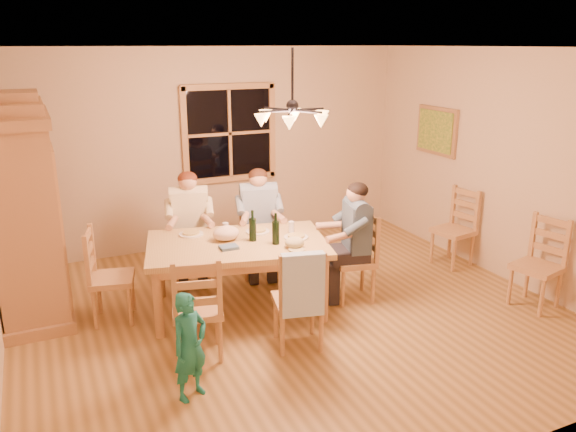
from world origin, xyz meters
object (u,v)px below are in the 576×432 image
chandelier (292,116)px  wine_bottle_a (253,226)px  dining_table (237,251)px  adult_plaid_man (259,209)px  chair_far_right (259,251)px  chair_end_left (114,292)px  adult_slate_man (355,227)px  child (190,346)px  chair_end_right (353,273)px  adult_woman (189,213)px  armoire (26,216)px  chair_far_left (192,256)px  chair_near_left (198,325)px  chair_spare_front (535,280)px  chair_spare_back (452,242)px  chair_near_right (298,316)px  wine_bottle_b (276,229)px

chandelier → wine_bottle_a: chandelier is taller
dining_table → adult_plaid_man: 0.96m
chair_far_right → chair_end_left: 1.85m
chair_far_right → chair_end_left: (-1.79, -0.47, 0.00)m
adult_slate_man → dining_table: bearing=90.0°
chandelier → chair_far_right: 2.10m
child → chair_end_right: bearing=0.0°
adult_slate_man → adult_woman: bearing=63.4°
armoire → chair_end_right: (3.20, -1.12, -0.75)m
chair_end_right → adult_plaid_man: 1.38m
chair_end_left → adult_plaid_man: adult_plaid_man is taller
chair_far_left → adult_woman: 0.54m
armoire → chair_far_left: armoire is taller
chair_far_left → chair_near_left: bearing=90.0°
chair_spare_front → chair_end_left: bearing=56.0°
adult_plaid_man → wine_bottle_a: bearing=77.5°
adult_plaid_man → chair_spare_back: size_ratio=0.88×
dining_table → adult_plaid_man: adult_plaid_man is taller
chair_far_right → child: bearing=69.0°
chair_far_left → chair_far_right: bearing=180.0°
chair_far_right → chair_spare_front: 3.13m
child → chair_spare_front: (3.79, 0.05, -0.15)m
chair_near_left → adult_plaid_man: bearing=64.8°
chair_far_right → chair_spare_front: same height
armoire → adult_slate_man: size_ratio=2.63×
dining_table → chair_far_right: 1.01m
adult_slate_man → chair_near_right: bearing=136.7°
adult_plaid_man → wine_bottle_a: size_ratio=2.65×
adult_woman → adult_slate_man: same height
child → chair_spare_front: 3.79m
chair_near_right → wine_bottle_b: 0.96m
chair_far_right → wine_bottle_b: wine_bottle_b is taller
wine_bottle_b → chair_near_left: bearing=-152.3°
chair_far_right → chair_near_left: bearing=64.8°
chair_spare_front → chair_end_right: bearing=46.2°
dining_table → chair_near_left: 1.05m
armoire → wine_bottle_a: armoire is taller
armoire → adult_slate_man: bearing=-19.3°
adult_woman → chair_spare_back: size_ratio=0.88×
chair_far_left → adult_woman: size_ratio=1.13×
armoire → child: bearing=-63.4°
chandelier → dining_table: size_ratio=0.38×
armoire → chair_near_left: bearing=-50.1°
dining_table → adult_woman: bearing=104.6°
armoire → chair_near_left: 2.18m
wine_bottle_a → chair_end_left: bearing=166.9°
chair_near_left → chair_spare_front: bearing=4.7°
chair_far_left → chandelier: bearing=131.8°
wine_bottle_b → chair_spare_front: (2.57, -1.06, -0.62)m
armoire → adult_slate_man: 3.40m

